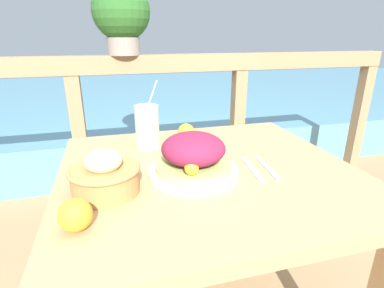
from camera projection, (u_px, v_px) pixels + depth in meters
patio_table at (207, 196)px, 0.98m from camera, size 0.91×0.83×0.70m
railing_fence at (163, 107)px, 1.67m from camera, size 2.80×0.08×1.00m
sea_backdrop at (132, 106)px, 4.12m from camera, size 12.00×4.00×0.35m
salad_plate at (193, 157)px, 0.88m from camera, size 0.27×0.27×0.13m
drink_glass at (147, 127)px, 1.09m from camera, size 0.09×0.09×0.25m
bread_basket at (105, 176)px, 0.78m from camera, size 0.19×0.19×0.12m
potted_plant at (121, 14)px, 1.46m from camera, size 0.28×0.28×0.35m
fork at (252, 169)px, 0.93m from camera, size 0.04×0.18×0.00m
knife at (267, 167)px, 0.94m from camera, size 0.03×0.18×0.00m
orange_near_basket at (186, 132)px, 1.19m from camera, size 0.07×0.07×0.07m
orange_near_glass at (75, 215)px, 0.63m from camera, size 0.07×0.07×0.07m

